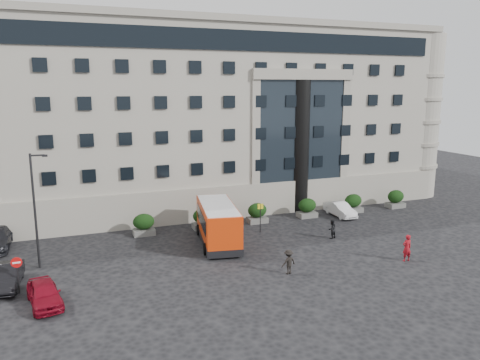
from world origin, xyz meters
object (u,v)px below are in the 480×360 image
object	(u,v)px
parked_car_d	(17,214)
pedestrian_a	(407,248)
no_entry_sign	(17,268)
parked_car_a	(44,293)
bus_stop_sign	(260,213)
hedge_d	(307,208)
hedge_b	(203,218)
street_lamp	(35,207)
hedge_c	(257,213)
white_taxi	(340,209)
hedge_a	(144,224)
hedge_f	(396,199)
pedestrian_b	(332,229)
parked_car_b	(7,276)
hedge_e	(353,203)
red_truck	(45,203)
pedestrian_c	(289,262)
minibus	(218,222)

from	to	relation	value
parked_car_d	pedestrian_a	distance (m)	34.13
no_entry_sign	parked_car_a	xyz separation A→B (m)	(1.50, -2.17, -0.96)
bus_stop_sign	parked_car_d	distance (m)	22.67
hedge_d	hedge_b	bearing A→B (deg)	180.00
street_lamp	hedge_b	bearing A→B (deg)	20.07
hedge_b	street_lamp	xyz separation A→B (m)	(-13.14, -4.80, 3.44)
hedge_c	hedge_d	world-z (taller)	same
white_taxi	street_lamp	bearing A→B (deg)	-170.88
no_entry_sign	parked_car_d	size ratio (longest dim) A/B	0.44
hedge_a	no_entry_sign	distance (m)	12.64
parked_car_d	street_lamp	bearing A→B (deg)	-79.85
hedge_f	bus_stop_sign	bearing A→B (deg)	-170.37
white_taxi	pedestrian_b	distance (m)	7.17
hedge_b	street_lamp	world-z (taller)	street_lamp
street_lamp	parked_car_d	distance (m)	13.64
no_entry_sign	parked_car_b	world-z (taller)	no_entry_sign
bus_stop_sign	white_taxi	size ratio (longest dim) A/B	0.62
hedge_a	hedge_b	bearing A→B (deg)	0.00
hedge_f	parked_car_a	xyz separation A→B (m)	(-33.50, -11.00, -0.23)
hedge_a	parked_car_a	size ratio (longest dim) A/B	0.45
hedge_d	pedestrian_b	size ratio (longest dim) A/B	1.17
hedge_c	parked_car_d	distance (m)	22.28
parked_car_b	pedestrian_a	world-z (taller)	pedestrian_a
hedge_e	pedestrian_a	bearing A→B (deg)	-108.05
bus_stop_sign	parked_car_d	bearing A→B (deg)	151.17
hedge_e	bus_stop_sign	distance (m)	11.67
hedge_e	white_taxi	xyz separation A→B (m)	(-2.02, -0.80, -0.25)
hedge_b	red_truck	xyz separation A→B (m)	(-13.11, 9.18, 0.41)
hedge_f	pedestrian_c	xyz separation A→B (m)	(-18.36, -11.88, -0.09)
hedge_f	bus_stop_sign	distance (m)	16.76
hedge_d	red_truck	xyz separation A→B (m)	(-23.51, 9.18, 0.41)
minibus	pedestrian_a	world-z (taller)	minibus
bus_stop_sign	street_lamp	bearing A→B (deg)	-173.46
hedge_e	red_truck	distance (m)	30.14
parked_car_b	parked_car_d	distance (m)	15.69
red_truck	white_taxi	xyz separation A→B (m)	(26.69, -9.98, -0.67)
bus_stop_sign	minibus	distance (m)	4.56
pedestrian_b	hedge_f	bearing A→B (deg)	-170.87
no_entry_sign	parked_car_d	world-z (taller)	no_entry_sign
parked_car_d	pedestrian_b	xyz separation A→B (m)	(24.70, -14.56, 0.06)
street_lamp	parked_car_a	world-z (taller)	street_lamp
no_entry_sign	parked_car_a	world-z (taller)	no_entry_sign
red_truck	parked_car_d	xyz separation A→B (m)	(-2.44, -1.06, -0.61)
hedge_a	parked_car_a	bearing A→B (deg)	-124.28
bus_stop_sign	parked_car_a	bearing A→B (deg)	-154.24
parked_car_b	red_truck	bearing A→B (deg)	87.55
minibus	red_truck	bearing A→B (deg)	144.06
no_entry_sign	pedestrian_c	distance (m)	16.94
hedge_e	hedge_b	bearing A→B (deg)	180.00
hedge_a	street_lamp	xyz separation A→B (m)	(-7.94, -4.80, 3.44)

